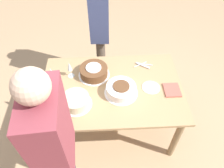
# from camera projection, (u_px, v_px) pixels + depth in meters

# --- Properties ---
(ground_plane) EXTENTS (12.00, 12.00, 0.00)m
(ground_plane) POSITION_uv_depth(u_px,v_px,m) (112.00, 125.00, 2.80)
(ground_plane) COLOR tan
(dining_table) EXTENTS (1.46, 0.98, 0.73)m
(dining_table) POSITION_uv_depth(u_px,v_px,m) (112.00, 94.00, 2.33)
(dining_table) COLOR tan
(dining_table) RESTS_ON ground_plane
(cake_center_white) EXTENTS (0.34, 0.34, 0.11)m
(cake_center_white) POSITION_uv_depth(u_px,v_px,m) (121.00, 90.00, 2.17)
(cake_center_white) COLOR white
(cake_center_white) RESTS_ON dining_table
(cake_front_chocolate) EXTENTS (0.34, 0.34, 0.12)m
(cake_front_chocolate) POSITION_uv_depth(u_px,v_px,m) (94.00, 71.00, 2.34)
(cake_front_chocolate) COLOR white
(cake_front_chocolate) RESTS_ON dining_table
(cake_back_decorated) EXTENTS (0.30, 0.30, 0.10)m
(cake_back_decorated) POSITION_uv_depth(u_px,v_px,m) (76.00, 101.00, 2.07)
(cake_back_decorated) COLOR white
(cake_back_decorated) RESTS_ON dining_table
(wine_glass_near) EXTENTS (0.06, 0.06, 0.23)m
(wine_glass_near) POSITION_uv_depth(u_px,v_px,m) (51.00, 73.00, 2.17)
(wine_glass_near) COLOR silver
(wine_glass_near) RESTS_ON dining_table
(wine_glass_far) EXTENTS (0.07, 0.07, 0.20)m
(wine_glass_far) POSITION_uv_depth(u_px,v_px,m) (70.00, 67.00, 2.27)
(wine_glass_far) COLOR silver
(wine_glass_far) RESTS_ON dining_table
(dessert_plate_left) EXTENTS (0.19, 0.19, 0.01)m
(dessert_plate_left) POSITION_uv_depth(u_px,v_px,m) (151.00, 88.00, 2.25)
(dessert_plate_left) COLOR beige
(dessert_plate_left) RESTS_ON dining_table
(fork_pile) EXTENTS (0.22, 0.13, 0.01)m
(fork_pile) POSITION_uv_depth(u_px,v_px,m) (143.00, 65.00, 2.47)
(fork_pile) COLOR silver
(fork_pile) RESTS_ON dining_table
(napkin_stack) EXTENTS (0.16, 0.18, 0.02)m
(napkin_stack) POSITION_uv_depth(u_px,v_px,m) (172.00, 90.00, 2.22)
(napkin_stack) COLOR #B75B4C
(napkin_stack) RESTS_ON dining_table
(person_cutting) EXTENTS (0.23, 0.41, 1.68)m
(person_cutting) POSITION_uv_depth(u_px,v_px,m) (100.00, 20.00, 2.59)
(person_cutting) COLOR #4C4238
(person_cutting) RESTS_ON ground_plane
(person_watching) EXTENTS (0.25, 0.41, 1.75)m
(person_watching) POSITION_uv_depth(u_px,v_px,m) (55.00, 144.00, 1.48)
(person_watching) COLOR #2D334C
(person_watching) RESTS_ON ground_plane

